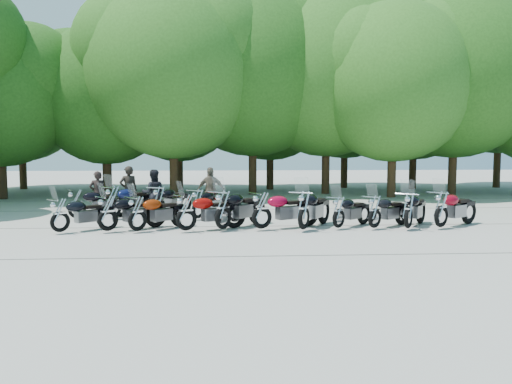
{
  "coord_description": "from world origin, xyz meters",
  "views": [
    {
      "loc": [
        -0.98,
        -14.24,
        2.43
      ],
      "look_at": [
        0.0,
        1.5,
        1.1
      ],
      "focal_mm": 35.0,
      "sensor_mm": 36.0,
      "label": 1
    }
  ],
  "objects": [
    {
      "name": "rider_3",
      "position": [
        -4.6,
        4.68,
        0.92
      ],
      "size": [
        0.79,
        0.66,
        1.83
      ],
      "primitive_type": "imported",
      "rotation": [
        0.0,
        0.0,
        3.53
      ],
      "color": "black",
      "rests_on": "ground"
    },
    {
      "name": "tree_15",
      "position": [
        16.61,
        17.02,
        7.03
      ],
      "size": [
        9.67,
        9.67,
        11.86
      ],
      "color": "#3A2614",
      "rests_on": "ground"
    },
    {
      "name": "motorcycle_10",
      "position": [
        5.64,
        0.55,
        0.66
      ],
      "size": [
        2.32,
        1.96,
        1.33
      ],
      "primitive_type": null,
      "rotation": [
        0.0,
        0.0,
        2.2
      ],
      "color": "maroon",
      "rests_on": "ground"
    },
    {
      "name": "motorcycle_12",
      "position": [
        -4.88,
        3.3,
        0.67
      ],
      "size": [
        2.0,
        2.32,
        1.34
      ],
      "primitive_type": null,
      "rotation": [
        0.0,
        0.0,
        2.49
      ],
      "color": "#0D133B",
      "rests_on": "ground"
    },
    {
      "name": "motorcycle_14",
      "position": [
        -1.92,
        3.05,
        0.61
      ],
      "size": [
        1.84,
        2.09,
        1.21
      ],
      "primitive_type": null,
      "rotation": [
        0.0,
        0.0,
        2.47
      ],
      "color": "black",
      "rests_on": "ground"
    },
    {
      "name": "tree_3",
      "position": [
        -3.57,
        11.24,
        6.32
      ],
      "size": [
        8.7,
        8.7,
        10.67
      ],
      "color": "#3A2614",
      "rests_on": "ground"
    },
    {
      "name": "rider_2",
      "position": [
        -1.52,
        4.56,
        0.89
      ],
      "size": [
        1.09,
        0.54,
        1.79
      ],
      "primitive_type": "imported",
      "rotation": [
        0.0,
        0.0,
        3.25
      ],
      "color": "brown",
      "rests_on": "ground"
    },
    {
      "name": "motorcycle_4",
      "position": [
        -1.04,
        0.58,
        0.69
      ],
      "size": [
        2.12,
        2.37,
        1.38
      ],
      "primitive_type": null,
      "rotation": [
        0.0,
        0.0,
        2.46
      ],
      "color": "black",
      "rests_on": "ground"
    },
    {
      "name": "tree_10",
      "position": [
        -8.29,
        16.97,
        5.66
      ],
      "size": [
        7.78,
        7.78,
        9.55
      ],
      "color": "#3A2614",
      "rests_on": "ground"
    },
    {
      "name": "tree_9",
      "position": [
        -13.53,
        17.59,
        5.52
      ],
      "size": [
        7.59,
        7.59,
        9.32
      ],
      "color": "#3A2614",
      "rests_on": "ground"
    },
    {
      "name": "tree_13",
      "position": [
        6.69,
        17.47,
        6.04
      ],
      "size": [
        8.31,
        8.31,
        10.2
      ],
      "color": "#3A2614",
      "rests_on": "ground"
    },
    {
      "name": "tree_14",
      "position": [
        10.68,
        16.09,
        5.83
      ],
      "size": [
        8.02,
        8.02,
        9.84
      ],
      "color": "#3A2614",
      "rests_on": "ground"
    },
    {
      "name": "tree_11",
      "position": [
        -3.76,
        16.43,
        5.49
      ],
      "size": [
        7.56,
        7.56,
        9.28
      ],
      "color": "#3A2614",
      "rests_on": "ground"
    },
    {
      "name": "tree_5",
      "position": [
        4.61,
        13.2,
        6.57
      ],
      "size": [
        9.04,
        9.04,
        11.1
      ],
      "color": "#3A2614",
      "rests_on": "ground"
    },
    {
      "name": "rider_1",
      "position": [
        -3.59,
        4.01,
        0.86
      ],
      "size": [
        0.93,
        0.78,
        1.73
      ],
      "primitive_type": "imported",
      "rotation": [
        0.0,
        0.0,
        3.3
      ],
      "color": "black",
      "rests_on": "ground"
    },
    {
      "name": "motorcycle_9",
      "position": [
        4.55,
        0.39,
        0.65
      ],
      "size": [
        1.88,
        2.31,
        1.31
      ],
      "primitive_type": null,
      "rotation": [
        0.0,
        0.0,
        2.55
      ],
      "color": "black",
      "rests_on": "ground"
    },
    {
      "name": "motorcycle_13",
      "position": [
        -3.26,
        3.16,
        0.66
      ],
      "size": [
        1.69,
        2.42,
        1.33
      ],
      "primitive_type": null,
      "rotation": [
        0.0,
        0.0,
        2.68
      ],
      "color": "black",
      "rests_on": "ground"
    },
    {
      "name": "motorcycle_1",
      "position": [
        -4.42,
        0.5,
        0.62
      ],
      "size": [
        2.15,
        1.87,
        1.24
      ],
      "primitive_type": null,
      "rotation": [
        0.0,
        0.0,
        2.22
      ],
      "color": "black",
      "rests_on": "ground"
    },
    {
      "name": "tree_6",
      "position": [
        7.55,
        10.82,
        5.81
      ],
      "size": [
        8.0,
        8.0,
        9.82
      ],
      "color": "#3A2614",
      "rests_on": "ground"
    },
    {
      "name": "motorcycle_8",
      "position": [
        3.57,
        0.58,
        0.59
      ],
      "size": [
        2.04,
        1.8,
        1.19
      ],
      "primitive_type": null,
      "rotation": [
        0.0,
        0.0,
        2.24
      ],
      "color": "black",
      "rests_on": "ground"
    },
    {
      "name": "motorcycle_2",
      "position": [
        -3.56,
        0.47,
        0.61
      ],
      "size": [
        2.05,
        1.93,
        1.22
      ],
      "primitive_type": null,
      "rotation": [
        0.0,
        0.0,
        2.3
      ],
      "color": "maroon",
      "rests_on": "ground"
    },
    {
      "name": "tree_12",
      "position": [
        1.8,
        16.47,
        5.72
      ],
      "size": [
        7.88,
        7.88,
        9.67
      ],
      "color": "#3A2614",
      "rests_on": "ground"
    },
    {
      "name": "motorcycle_11",
      "position": [
        -6.13,
        3.34,
        0.61
      ],
      "size": [
        2.2,
        1.62,
        1.22
      ],
      "primitive_type": null,
      "rotation": [
        0.0,
        0.0,
        2.08
      ],
      "color": "black",
      "rests_on": "ground"
    },
    {
      "name": "tree_4",
      "position": [
        0.54,
        13.09,
        6.64
      ],
      "size": [
        9.13,
        9.13,
        11.2
      ],
      "color": "#3A2614",
      "rests_on": "ground"
    },
    {
      "name": "motorcycle_0",
      "position": [
        -5.76,
        0.39,
        0.59
      ],
      "size": [
        1.93,
        1.89,
        1.17
      ],
      "primitive_type": null,
      "rotation": [
        0.0,
        0.0,
        2.34
      ],
      "color": "black",
      "rests_on": "ground"
    },
    {
      "name": "rider_0",
      "position": [
        -5.65,
        4.32,
        0.83
      ],
      "size": [
        0.67,
        0.5,
        1.66
      ],
      "primitive_type": "imported",
      "rotation": [
        0.0,
        0.0,
        3.32
      ],
      "color": "black",
      "rests_on": "ground"
    },
    {
      "name": "motorcycle_3",
      "position": [
        -2.13,
        0.41,
        0.64
      ],
      "size": [
        2.33,
        1.66,
        1.28
      ],
      "primitive_type": null,
      "rotation": [
        0.0,
        0.0,
        2.06
      ],
      "color": "#820704",
      "rests_on": "ground"
    },
    {
      "name": "tree_7",
      "position": [
        11.2,
        11.78,
        6.39
      ],
      "size": [
        8.79,
        8.79,
        10.79
      ],
      "color": "#3A2614",
      "rests_on": "ground"
    },
    {
      "name": "motorcycle_6",
      "position": [
        1.35,
        0.37,
        0.69
      ],
      "size": [
        1.89,
        2.48,
        1.38
      ],
      "primitive_type": null,
      "rotation": [
        0.0,
        0.0,
        2.61
      ],
      "color": "black",
      "rests_on": "ground"
    },
    {
      "name": "tree_2",
      "position": [
        -7.25,
        12.84,
        5.31
      ],
      "size": [
        7.31,
        7.31,
        8.97
      ],
      "color": "#3A2614",
      "rests_on": "ground"
    },
    {
      "name": "motorcycle_7",
      "position": [
        2.48,
        0.66,
        0.58
      ],
      "size": [
        1.91,
        1.86,
        1.15
      ],
      "primitive_type": null,
      "rotation": [
        0.0,
        0.0,
        2.33
      ],
      "color": "black",
      "rests_on": "ground"
    },
    {
      "name": "ground",
      "position": [
        0.0,
        0.0,
        0.0
      ],
      "size": [
        90.0,
        90.0,
        0.0
      ],
      "primitive_type": "plane",
      "color": "#9C978C",
      "rests_on": "ground"
    },
    {
      "name": "motorcycle_5",
      "position": [
        0.12,
        0.6,
        0.66
      ],
      "size": [
        2.42,
        1.65,
        1.32
      ],
      "primitive_type": null,
      "rotation": [
        0.0,
        0.0,
        2.02
      ],
      "color": "maroon",
      "rests_on": "ground"
    }
  ]
}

